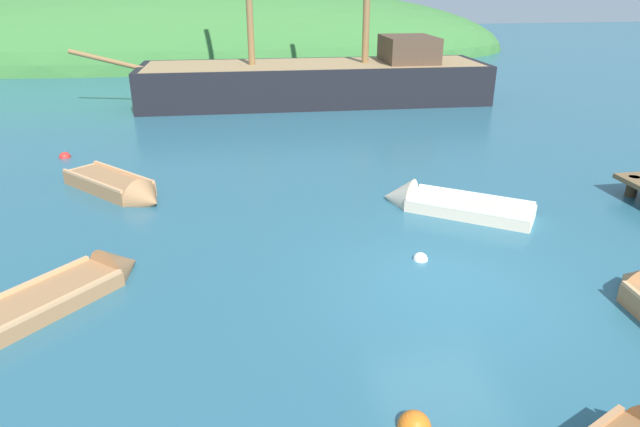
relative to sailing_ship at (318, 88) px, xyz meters
name	(u,v)px	position (x,y,z in m)	size (l,w,h in m)	color
ground_plane	(447,284)	(-0.41, -16.47, -0.62)	(120.00, 120.00, 0.00)	#285B70
shore_hill	(165,55)	(-8.26, 18.61, -0.62)	(51.83, 19.94, 9.93)	#387033
sailing_ship	(318,88)	(0.00, 0.00, 0.00)	(17.86, 4.57, 12.64)	black
rowboat_outer_left	(70,291)	(-7.06, -15.71, -0.54)	(3.02, 3.12, 0.98)	#9E7047
rowboat_center	(442,206)	(0.83, -13.03, -0.54)	(3.53, 2.99, 1.09)	beige
rowboat_near_dock	(120,189)	(-6.98, -10.65, -0.50)	(3.00, 3.20, 0.94)	#9E7047
buoy_white	(420,260)	(-0.56, -15.46, -0.62)	(0.29, 0.29, 0.29)	white
buoy_red	(65,157)	(-9.18, -7.05, -0.62)	(0.35, 0.35, 0.35)	red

